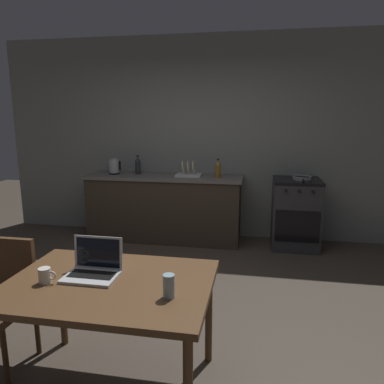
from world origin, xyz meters
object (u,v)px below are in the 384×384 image
Objects in this scene: dining_table at (110,292)px; chair at (3,294)px; bottle at (218,169)px; bottle_b at (138,165)px; frying_pan at (302,178)px; drinking_glass at (169,286)px; electric_kettle at (114,167)px; dish_rack at (189,173)px; laptop at (93,269)px; coffee_mug at (45,276)px; stove_oven at (295,213)px.

dining_table is 1.41× the size of chair.
bottle is 0.96× the size of bottle_b.
frying_pan is 1.60× the size of bottle_b.
drinking_glass is (1.25, -0.27, 0.30)m from chair.
chair is 4.02× the size of electric_kettle.
bottle reaches higher than dish_rack.
chair is 3.34× the size of bottle_b.
laptop is (-0.12, 0.06, 0.12)m from dining_table.
bottle_b reaches higher than electric_kettle.
chair is 6.64× the size of drinking_glass.
laptop is (0.73, -0.09, 0.28)m from chair.
dish_rack reaches higher than frying_pan.
chair is 2.57× the size of dish_rack.
laptop reaches higher than coffee_mug.
laptop is at bearing 31.20° from coffee_mug.
dining_table is at bearing 13.40° from coffee_mug.
dish_rack is at bearing 179.90° from stove_oven.
laptop is (-1.49, -2.84, 0.33)m from stove_oven.
chair is (-0.85, 0.15, -0.17)m from dining_table.
bottle_b is (-1.21, 3.11, 0.23)m from drinking_glass.
frying_pan is (0.05, -0.03, 0.48)m from stove_oven.
electric_kettle reaches higher than laptop.
chair is 2.89m from bottle_b.
dining_table is 2.92m from dish_rack.
electric_kettle is 3.40m from drinking_glass.
bottle_b is (0.32, 0.08, 0.02)m from electric_kettle.
frying_pan is 3.19× the size of drinking_glass.
frying_pan is at bearing -2.78° from bottle_b.
stove_oven is 1.18m from bottle.
laptop is 3.22m from frying_pan.
bottle_b is (-2.24, 0.11, 0.10)m from frying_pan.
dish_rack is (-1.43, 0.00, 0.50)m from stove_oven.
stove_oven is 3.47m from coffee_mug.
bottle_b is at bearing 177.84° from stove_oven.
laptop is 0.76× the size of frying_pan.
stove_oven is 3.63× the size of bottle.
electric_kettle is (-0.29, 2.76, 0.51)m from chair.
stove_oven is 3.20m from drinking_glass.
drinking_glass is at bearing -63.14° from electric_kettle.
electric_kettle is 1.65× the size of drinking_glass.
coffee_mug is 0.32× the size of dish_rack.
stove_oven reaches higher than coffee_mug.
frying_pan is at bearing 1.13° from bottle.
frying_pan is at bearing -26.12° from stove_oven.
electric_kettle is 1.07m from dish_rack.
laptop is at bearing -99.42° from bottle.
coffee_mug is at bearing -103.40° from bottle.
frying_pan is 1.48m from dish_rack.
chair is 0.61m from coffee_mug.
drinking_glass is (0.52, -0.18, 0.02)m from laptop.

